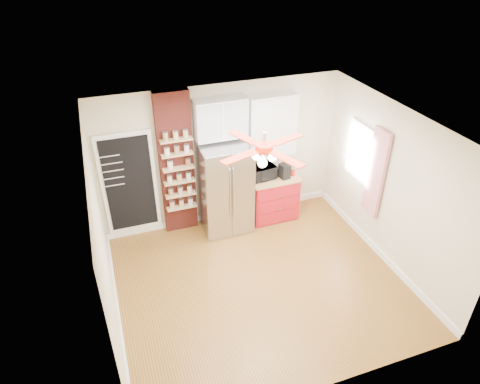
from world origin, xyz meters
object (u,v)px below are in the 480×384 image
object	(u,v)px
fridge	(225,188)
coffee_maker	(284,171)
pantry_jar_oats	(170,165)
ceiling_fan	(264,148)
toaster_oven	(263,172)
red_cabinet	(272,196)
canister_left	(293,172)

from	to	relation	value
fridge	coffee_maker	xyz separation A→B (m)	(1.15, -0.05, 0.17)
pantry_jar_oats	ceiling_fan	bearing A→B (deg)	-61.09
toaster_oven	coffee_maker	world-z (taller)	coffee_maker
fridge	toaster_oven	size ratio (longest dim) A/B	3.77
toaster_oven	coffee_maker	xyz separation A→B (m)	(0.39, -0.11, 0.01)
red_cabinet	toaster_oven	size ratio (longest dim) A/B	2.03
fridge	red_cabinet	bearing A→B (deg)	2.95
fridge	pantry_jar_oats	distance (m)	1.11
red_cabinet	pantry_jar_oats	world-z (taller)	pantry_jar_oats
ceiling_fan	pantry_jar_oats	size ratio (longest dim) A/B	9.64
fridge	pantry_jar_oats	world-z (taller)	fridge
ceiling_fan	toaster_oven	bearing A→B (deg)	67.32
fridge	ceiling_fan	xyz separation A→B (m)	(0.05, -1.63, 1.55)
ceiling_fan	canister_left	xyz separation A→B (m)	(1.28, 1.61, -1.45)
canister_left	coffee_maker	bearing A→B (deg)	-170.69
red_cabinet	ceiling_fan	size ratio (longest dim) A/B	0.67
fridge	red_cabinet	world-z (taller)	fridge
fridge	toaster_oven	distance (m)	0.77
fridge	coffee_maker	distance (m)	1.16
canister_left	pantry_jar_oats	distance (m)	2.33
canister_left	toaster_oven	bearing A→B (deg)	171.81
fridge	canister_left	bearing A→B (deg)	-1.05
ceiling_fan	coffee_maker	xyz separation A→B (m)	(1.10, 1.58, -1.38)
fridge	canister_left	world-z (taller)	fridge
red_cabinet	canister_left	world-z (taller)	canister_left
coffee_maker	toaster_oven	bearing A→B (deg)	154.73
fridge	red_cabinet	size ratio (longest dim) A/B	1.86
fridge	red_cabinet	xyz separation A→B (m)	(0.97, 0.05, -0.42)
pantry_jar_oats	red_cabinet	bearing A→B (deg)	-3.10
ceiling_fan	toaster_oven	size ratio (longest dim) A/B	3.02
toaster_oven	coffee_maker	distance (m)	0.41
canister_left	red_cabinet	bearing A→B (deg)	168.45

